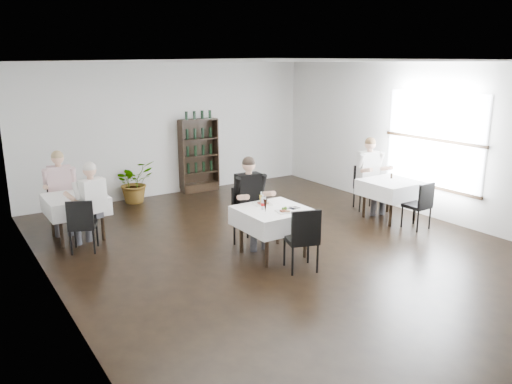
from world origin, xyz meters
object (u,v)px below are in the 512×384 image
Objects in this scene: wine_shelf at (199,156)px; potted_tree at (134,182)px; diner_main at (251,195)px; main_table at (273,218)px.

potted_tree is at bearing -176.02° from wine_shelf.
potted_tree is 3.72m from diner_main.
wine_shelf is 3.86m from diner_main.
main_table is 0.63m from diner_main.
main_table is 4.27m from potted_tree.
wine_shelf is 1.91× the size of potted_tree.
diner_main is (-0.94, -3.74, 0.02)m from wine_shelf.
potted_tree is 0.61× the size of diner_main.
wine_shelf is 1.69m from potted_tree.
wine_shelf is 4.41m from main_table.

